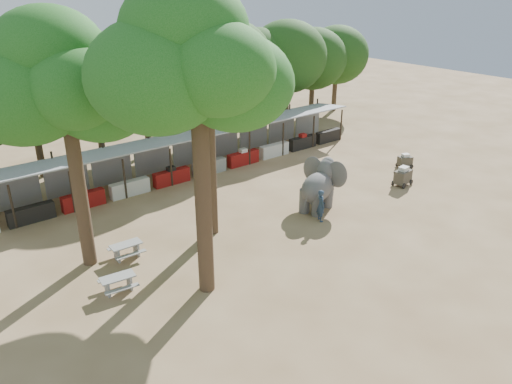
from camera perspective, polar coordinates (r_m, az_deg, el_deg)
ground at (r=23.25m, az=9.76°, el=-7.75°), size 100.00×100.00×0.00m
vendor_stalls at (r=32.58m, az=-8.40°, el=3.93°), size 28.00×2.99×2.80m
yard_tree_left at (r=21.29m, az=-21.74°, el=11.80°), size 7.10×6.90×11.02m
yard_tree_center at (r=17.82m, az=-7.50°, el=14.55°), size 7.10×6.90×12.04m
yard_tree_back at (r=22.84m, az=-6.27°, el=14.83°), size 7.10×6.90×11.36m
backdrop_trees at (r=35.91m, az=-13.14°, el=12.55°), size 46.46×5.95×8.33m
elephant at (r=27.78m, az=7.35°, el=0.85°), size 3.60×2.70×2.67m
handler at (r=26.34m, az=7.44°, el=-1.54°), size 0.64×0.75×1.75m
picnic_table_near at (r=21.42m, az=-15.49°, el=-9.84°), size 1.52×1.40×0.69m
picnic_table_far at (r=23.69m, az=-14.60°, el=-6.29°), size 1.45×1.32×0.71m
cart_front at (r=32.05m, az=16.45°, el=1.76°), size 1.34×0.97×1.21m
cart_back at (r=35.17m, az=16.66°, el=3.44°), size 1.18×1.00×0.98m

